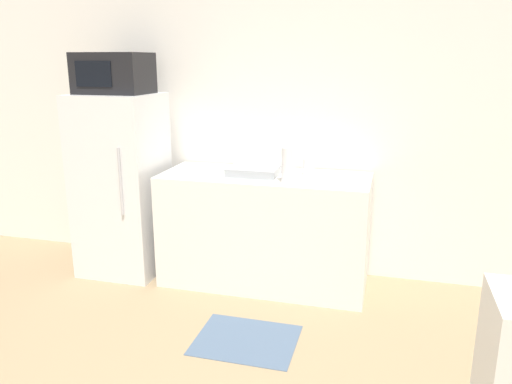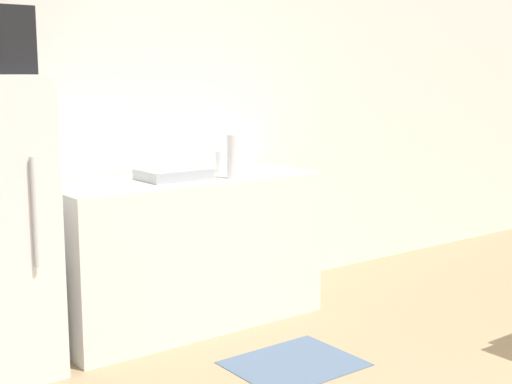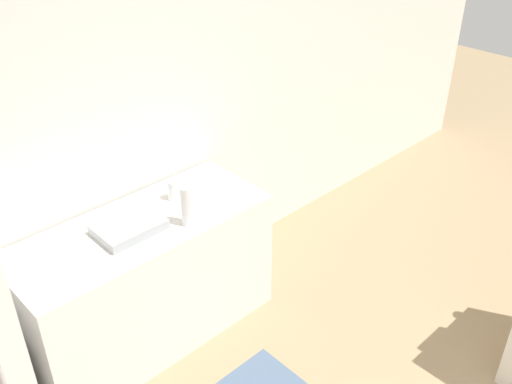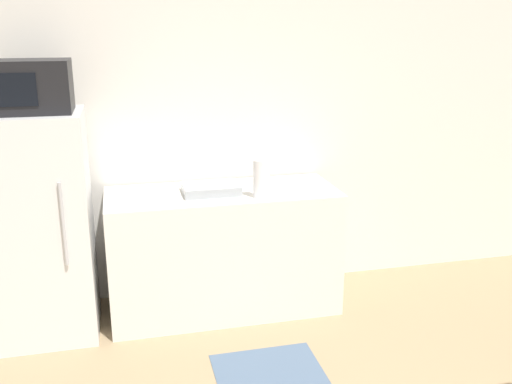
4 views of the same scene
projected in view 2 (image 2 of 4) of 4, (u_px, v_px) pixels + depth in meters
wall_back at (178, 101)px, 4.46m from camera, size 8.00×0.06×2.60m
counter at (185, 251)px, 4.19m from camera, size 1.58×0.64×0.87m
sink_basin at (174, 174)px, 4.06m from camera, size 0.38×0.28×0.06m
bottle_tall at (233, 156)px, 4.07m from camera, size 0.07×0.07×0.25m
bottle_short at (221, 161)px, 4.37m from camera, size 0.08×0.08×0.13m
kitchen_rug at (294, 363)px, 3.64m from camera, size 0.63×0.52×0.01m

